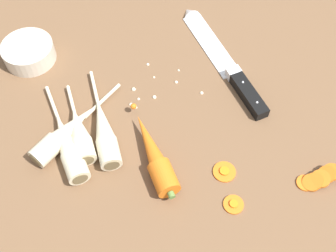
{
  "coord_description": "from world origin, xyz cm",
  "views": [
    {
      "loc": [
        -4.84,
        -45.7,
        68.85
      ],
      "look_at": [
        0.0,
        -2.0,
        1.5
      ],
      "focal_mm": 44.98,
      "sensor_mm": 36.0,
      "label": 1
    }
  ],
  "objects": [
    {
      "name": "chefs_knife",
      "position": [
        13.32,
        15.46,
        0.65
      ],
      "size": [
        13.89,
        34.06,
        4.18
      ],
      "color": "silver",
      "rests_on": "ground_plane"
    },
    {
      "name": "prep_bowl",
      "position": [
        -27.69,
        19.78,
        2.15
      ],
      "size": [
        11.0,
        11.0,
        4.0
      ],
      "color": "beige",
      "rests_on": "ground_plane"
    },
    {
      "name": "carrot_slice_stray_mid",
      "position": [
        9.62,
        -18.62,
        0.36
      ],
      "size": [
        3.6,
        3.6,
        0.7
      ],
      "color": "orange",
      "rests_on": "ground_plane"
    },
    {
      "name": "carrot_slice_stack",
      "position": [
        25.52,
        -15.75,
        0.96
      ],
      "size": [
        8.04,
        4.45,
        2.85
      ],
      "color": "orange",
      "rests_on": "ground_plane"
    },
    {
      "name": "parsnip_mid_right",
      "position": [
        -16.76,
        -2.21,
        1.98
      ],
      "size": [
        6.32,
        18.74,
        4.0
      ],
      "color": "beige",
      "rests_on": "ground_plane"
    },
    {
      "name": "whole_carrot",
      "position": [
        -3.21,
        -8.43,
        2.1
      ],
      "size": [
        8.37,
        20.69,
        4.2
      ],
      "color": "orange",
      "rests_on": "ground_plane"
    },
    {
      "name": "mince_crumbs",
      "position": [
        -2.08,
        7.97,
        0.38
      ],
      "size": [
        15.44,
        11.74,
        0.89
      ],
      "color": "beige",
      "rests_on": "ground_plane"
    },
    {
      "name": "parsnip_front",
      "position": [
        -19.53,
        -1.7,
        1.98
      ],
      "size": [
        17.53,
        18.13,
        4.0
      ],
      "color": "beige",
      "rests_on": "ground_plane"
    },
    {
      "name": "carrot_slice_stray_near",
      "position": [
        9.21,
        -12.18,
        0.36
      ],
      "size": [
        4.2,
        4.2,
        0.7
      ],
      "color": "orange",
      "rests_on": "ground_plane"
    },
    {
      "name": "parsnip_back",
      "position": [
        -12.15,
        -2.14,
        1.98
      ],
      "size": [
        6.22,
        23.46,
        4.0
      ],
      "color": "beige",
      "rests_on": "ground_plane"
    },
    {
      "name": "parsnip_mid_left",
      "position": [
        -18.89,
        -4.53,
        1.98
      ],
      "size": [
        9.32,
        22.82,
        4.0
      ],
      "color": "beige",
      "rests_on": "ground_plane"
    },
    {
      "name": "ground_plane",
      "position": [
        0.0,
        0.0,
        -2.0
      ],
      "size": [
        120.0,
        90.0,
        4.0
      ],
      "primitive_type": "cube",
      "color": "brown"
    }
  ]
}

